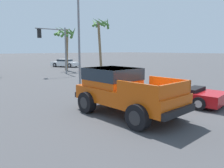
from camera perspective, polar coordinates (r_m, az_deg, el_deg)
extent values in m
plane|color=#424244|center=(9.35, 6.03, -7.83)|extent=(320.00, 320.00, 0.00)
cube|color=#CC4C0C|center=(9.03, 4.14, -3.07)|extent=(2.19, 4.70, 0.61)
cube|color=#CC4C0C|center=(9.56, 0.13, 1.87)|extent=(1.92, 2.11, 0.79)
cube|color=#1E2833|center=(9.54, 0.13, 2.71)|extent=(1.96, 2.15, 0.51)
cube|color=#CC4C0C|center=(7.38, 6.45, -1.53)|extent=(0.15, 1.85, 0.48)
cube|color=#CC4C0C|center=(8.91, 14.53, 0.04)|extent=(0.15, 1.85, 0.48)
cube|color=#CC4C0C|center=(7.64, 16.22, -1.47)|extent=(1.92, 0.16, 0.48)
cube|color=black|center=(10.78, -5.09, -2.10)|extent=(1.97, 0.24, 0.24)
cube|color=black|center=(7.71, 17.15, -6.95)|extent=(1.97, 0.24, 0.24)
cylinder|color=black|center=(9.49, -6.57, -4.77)|extent=(0.38, 0.92, 0.90)
cylinder|color=#232326|center=(9.49, -6.57, -4.77)|extent=(0.38, 0.51, 0.50)
cylinder|color=black|center=(10.81, 2.30, -3.02)|extent=(0.38, 0.92, 0.90)
cylinder|color=#232326|center=(10.81, 2.30, -3.02)|extent=(0.38, 0.51, 0.50)
cylinder|color=black|center=(7.45, 6.76, -8.60)|extent=(0.38, 0.92, 0.90)
cylinder|color=#232326|center=(7.45, 6.76, -8.60)|extent=(0.38, 0.51, 0.50)
cylinder|color=black|center=(9.08, 15.30, -5.66)|extent=(0.38, 0.92, 0.90)
cylinder|color=#232326|center=(9.08, 15.30, -5.66)|extent=(0.38, 0.51, 0.50)
cube|color=#B21419|center=(11.78, 17.40, -2.54)|extent=(2.42, 4.35, 0.53)
cube|color=#1E2833|center=(11.89, 15.50, -0.20)|extent=(1.56, 0.28, 0.35)
cube|color=black|center=(11.46, 20.78, -1.28)|extent=(1.54, 0.78, 0.16)
cylinder|color=black|center=(11.61, 9.80, -3.05)|extent=(0.31, 0.63, 0.61)
cylinder|color=#9E9EA3|center=(11.61, 9.80, -3.05)|extent=(0.28, 0.37, 0.34)
cylinder|color=black|center=(13.13, 13.83, -1.79)|extent=(0.31, 0.63, 0.61)
cylinder|color=#9E9EA3|center=(13.13, 13.83, -1.79)|extent=(0.28, 0.37, 0.34)
cylinder|color=black|center=(10.55, 21.79, -4.78)|extent=(0.31, 0.63, 0.61)
cylinder|color=#9E9EA3|center=(10.55, 21.79, -4.78)|extent=(0.28, 0.37, 0.34)
cylinder|color=black|center=(12.20, 24.57, -3.16)|extent=(0.31, 0.63, 0.61)
cylinder|color=#9E9EA3|center=(12.20, 24.57, -3.16)|extent=(0.28, 0.37, 0.34)
cube|color=white|center=(35.39, -12.08, 5.16)|extent=(3.57, 4.80, 0.60)
cube|color=white|center=(35.42, -12.25, 6.01)|extent=(2.24, 2.38, 0.45)
cube|color=#1E2833|center=(35.42, -12.26, 6.09)|extent=(2.29, 2.43, 0.27)
cylinder|color=black|center=(35.33, -9.42, 4.99)|extent=(0.48, 0.68, 0.65)
cylinder|color=#9E9EA3|center=(35.33, -9.42, 4.99)|extent=(0.37, 0.43, 0.36)
cylinder|color=black|center=(33.90, -11.00, 4.78)|extent=(0.48, 0.68, 0.65)
cylinder|color=#9E9EA3|center=(33.90, -11.00, 4.78)|extent=(0.37, 0.43, 0.36)
cylinder|color=black|center=(36.90, -13.05, 5.04)|extent=(0.48, 0.68, 0.65)
cylinder|color=#9E9EA3|center=(36.90, -13.05, 5.04)|extent=(0.37, 0.43, 0.36)
cylinder|color=black|center=(35.53, -14.70, 4.84)|extent=(0.48, 0.68, 0.65)
cylinder|color=#9E9EA3|center=(35.53, -14.70, 4.84)|extent=(0.37, 0.43, 0.36)
cylinder|color=slate|center=(25.04, -12.00, 8.41)|extent=(0.16, 0.16, 5.08)
cylinder|color=slate|center=(24.38, -15.71, 13.65)|extent=(3.33, 0.11, 0.11)
cube|color=black|center=(23.83, -18.48, 12.44)|extent=(0.34, 0.26, 0.90)
sphere|color=red|center=(23.99, -18.65, 13.05)|extent=(0.20, 0.20, 0.20)
sphere|color=orange|center=(23.97, -18.62, 12.41)|extent=(0.20, 0.20, 0.20)
sphere|color=green|center=(23.95, -18.58, 11.77)|extent=(0.20, 0.20, 0.20)
cylinder|color=slate|center=(14.84, -8.63, 12.41)|extent=(0.14, 0.14, 7.23)
cylinder|color=brown|center=(29.03, -11.76, 8.63)|extent=(0.36, 0.86, 5.26)
cone|color=#427533|center=(29.68, -10.10, 13.09)|extent=(0.75, 2.03, 1.51)
cone|color=#427533|center=(30.15, -12.07, 13.00)|extent=(1.42, 1.07, 1.38)
cone|color=#427533|center=(30.20, -13.21, 13.14)|extent=(2.02, 0.49, 1.14)
cone|color=#427533|center=(29.41, -13.73, 13.15)|extent=(1.11, 1.43, 1.24)
cone|color=#427533|center=(28.43, -13.14, 13.23)|extent=(1.36, 1.79, 1.44)
cone|color=#427533|center=(28.35, -11.98, 13.40)|extent=(1.92, 1.10, 1.25)
cone|color=#427533|center=(29.10, -10.82, 13.53)|extent=(1.35, 1.21, 0.87)
cylinder|color=brown|center=(32.77, -3.22, 10.20)|extent=(0.36, 0.97, 6.84)
cone|color=#427533|center=(33.30, -1.87, 15.77)|extent=(0.50, 1.65, 0.95)
cone|color=#427533|center=(33.67, -2.88, 15.51)|extent=(1.59, 1.40, 1.30)
cone|color=#427533|center=(33.17, -4.31, 15.60)|extent=(1.65, 0.99, 1.28)
cone|color=#427533|center=(32.42, -4.67, 15.76)|extent=(0.94, 1.95, 1.29)
cone|color=#427533|center=(31.72, -3.48, 15.85)|extent=(1.48, 1.82, 1.44)
cone|color=#427533|center=(31.81, -2.38, 15.91)|extent=(1.89, 0.99, 1.30)
cone|color=#427533|center=(32.63, -1.15, 15.57)|extent=(1.47, 1.48, 1.56)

